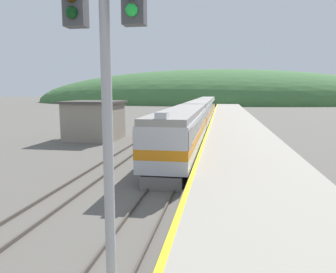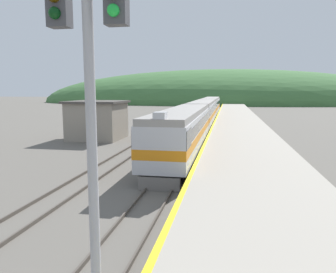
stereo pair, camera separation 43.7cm
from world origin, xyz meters
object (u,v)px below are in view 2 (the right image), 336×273
object	(u,v)px
carriage_second	(203,113)
carriage_third	(211,106)
express_train_lead_car	(183,131)
signal_mast_main	(89,77)

from	to	relation	value
carriage_second	carriage_third	xyz separation A→B (m)	(0.00, 21.39, 0.00)
express_train_lead_car	carriage_third	bearing A→B (deg)	90.00
carriage_third	signal_mast_main	size ratio (longest dim) A/B	2.40
carriage_second	signal_mast_main	xyz separation A→B (m)	(1.02, -41.42, 3.50)
signal_mast_main	carriage_third	bearing A→B (deg)	90.93
express_train_lead_car	carriage_second	distance (m)	21.13
carriage_second	signal_mast_main	size ratio (longest dim) A/B	2.40
express_train_lead_car	signal_mast_main	size ratio (longest dim) A/B	2.29
carriage_second	express_train_lead_car	bearing A→B (deg)	-90.00
express_train_lead_car	carriage_third	size ratio (longest dim) A/B	0.95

